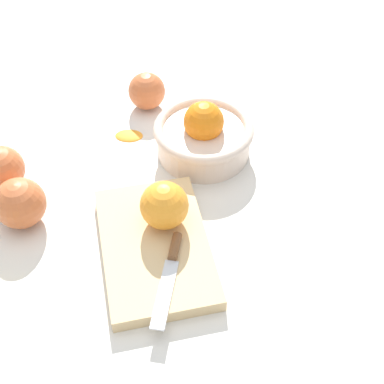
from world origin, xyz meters
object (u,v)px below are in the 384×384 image
object	(u,v)px
cutting_board	(155,247)
apple_front_left	(1,168)
apple_back_left	(147,91)
knife	(171,266)
apple_front_right	(20,203)
bowl	(204,135)
orange_on_board	(164,205)

from	to	relation	value
cutting_board	apple_front_left	xyz separation A→B (m)	(-0.15, -0.26, 0.03)
apple_front_left	apple_back_left	bearing A→B (deg)	132.00
knife	apple_front_left	world-z (taller)	apple_front_left
cutting_board	apple_front_right	size ratio (longest dim) A/B	3.05
bowl	knife	size ratio (longest dim) A/B	1.13
apple_front_left	apple_back_left	distance (m)	0.31
knife	apple_front_right	bearing A→B (deg)	-116.29
orange_on_board	knife	world-z (taller)	orange_on_board
knife	apple_front_left	bearing A→B (deg)	-124.95
knife	apple_front_left	xyz separation A→B (m)	(-0.19, -0.28, 0.01)
orange_on_board	apple_back_left	bearing A→B (deg)	-173.23
orange_on_board	cutting_board	bearing A→B (deg)	-20.89
bowl	orange_on_board	size ratio (longest dim) A/B	2.38
cutting_board	apple_front_left	distance (m)	0.30
orange_on_board	knife	xyz separation A→B (m)	(0.09, 0.01, -0.03)
bowl	cutting_board	distance (m)	0.24
knife	apple_back_left	distance (m)	0.41
apple_front_left	knife	bearing A→B (deg)	55.05
orange_on_board	apple_front_right	bearing A→B (deg)	-97.15
bowl	apple_back_left	world-z (taller)	bowl
cutting_board	apple_front_left	size ratio (longest dim) A/B	3.23
cutting_board	knife	size ratio (longest dim) A/B	1.58
bowl	apple_back_left	size ratio (longest dim) A/B	2.44
knife	bowl	bearing A→B (deg)	167.86
knife	apple_back_left	xyz separation A→B (m)	(-0.40, -0.05, 0.01)
orange_on_board	apple_front_left	size ratio (longest dim) A/B	0.97
knife	apple_back_left	world-z (taller)	apple_back_left
cutting_board	apple_front_right	bearing A→B (deg)	-107.93
orange_on_board	knife	bearing A→B (deg)	5.74
apple_back_left	apple_front_right	world-z (taller)	apple_front_right
apple_back_left	apple_front_right	size ratio (longest dim) A/B	0.89
cutting_board	knife	world-z (taller)	knife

